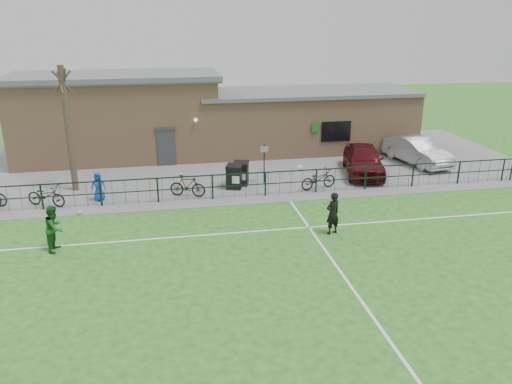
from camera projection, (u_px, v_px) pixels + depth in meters
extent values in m
plane|color=#245E1B|center=(284.00, 280.00, 16.14)|extent=(90.00, 90.00, 0.00)
cube|color=slate|center=(229.00, 165.00, 28.66)|extent=(34.00, 13.00, 0.02)
cube|color=white|center=(245.00, 198.00, 23.38)|extent=(28.00, 0.10, 0.01)
cube|color=white|center=(261.00, 231.00, 19.85)|extent=(28.00, 0.10, 0.01)
cube|color=white|center=(343.00, 275.00, 16.48)|extent=(0.10, 16.00, 0.01)
cube|color=black|center=(244.00, 185.00, 23.36)|extent=(28.00, 0.10, 1.20)
cylinder|color=#413227|center=(68.00, 130.00, 23.52)|extent=(0.30, 0.30, 6.00)
cube|color=black|center=(235.00, 177.00, 24.62)|extent=(0.94, 1.00, 1.10)
cube|color=black|center=(241.00, 174.00, 25.15)|extent=(0.90, 0.97, 1.08)
cylinder|color=black|center=(264.00, 164.00, 25.25)|extent=(0.07, 0.07, 2.00)
imported|color=#430C11|center=(363.00, 160.00, 26.71)|extent=(2.97, 5.01, 1.60)
imported|color=#9FA2A7|center=(417.00, 151.00, 28.61)|extent=(2.54, 4.83, 1.51)
imported|color=black|center=(46.00, 196.00, 22.27)|extent=(1.96, 1.34, 0.97)
imported|color=black|center=(187.00, 186.00, 23.45)|extent=(1.79, 1.06, 1.04)
imported|color=black|center=(318.00, 179.00, 24.50)|extent=(1.99, 1.09, 0.99)
imported|color=blue|center=(98.00, 186.00, 22.86)|extent=(0.68, 0.45, 1.36)
imported|color=black|center=(333.00, 213.00, 19.34)|extent=(0.73, 0.61, 1.71)
sphere|color=white|center=(300.00, 167.00, 21.83)|extent=(0.22, 0.22, 0.22)
imported|color=#185420|center=(55.00, 228.00, 18.00)|extent=(0.78, 0.93, 1.71)
sphere|color=silver|center=(79.00, 212.00, 21.45)|extent=(0.21, 0.21, 0.21)
cube|color=tan|center=(222.00, 124.00, 30.86)|extent=(24.00, 5.00, 3.50)
cube|color=tan|center=(115.00, 89.00, 29.02)|extent=(11.52, 5.00, 1.20)
cube|color=#515358|center=(114.00, 76.00, 28.78)|extent=(12.02, 5.40, 0.28)
cube|color=#515358|center=(306.00, 92.00, 31.15)|extent=(13.44, 5.30, 0.22)
cube|color=#383A3D|center=(166.00, 148.00, 28.15)|extent=(1.00, 0.08, 2.10)
cube|color=black|center=(336.00, 131.00, 29.68)|extent=(1.80, 0.08, 1.20)
cube|color=#19661E|center=(315.00, 127.00, 29.31)|extent=(0.45, 0.04, 0.55)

